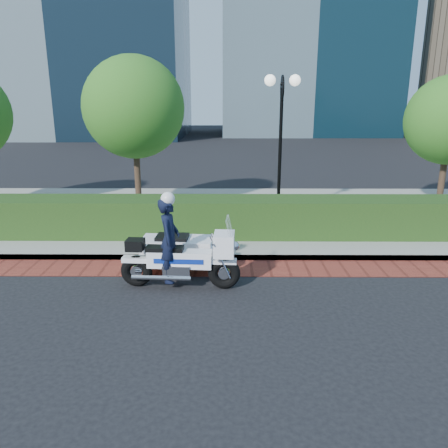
{
  "coord_description": "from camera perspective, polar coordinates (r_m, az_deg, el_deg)",
  "views": [
    {
      "loc": [
        -0.56,
        -7.71,
        3.66
      ],
      "look_at": [
        -0.62,
        1.65,
        1.0
      ],
      "focal_mm": 35.0,
      "sensor_mm": 36.0,
      "label": 1
    }
  ],
  "objects": [
    {
      "name": "ground",
      "position": [
        8.55,
        4.15,
        -9.53
      ],
      "size": [
        120.0,
        120.0,
        0.0
      ],
      "primitive_type": "plane",
      "color": "black",
      "rests_on": "ground"
    },
    {
      "name": "brick_strip",
      "position": [
        9.92,
        3.61,
        -5.78
      ],
      "size": [
        60.0,
        1.0,
        0.01
      ],
      "primitive_type": "cube",
      "color": "maroon",
      "rests_on": "ground"
    },
    {
      "name": "sidewalk",
      "position": [
        14.18,
        2.64,
        1.2
      ],
      "size": [
        60.0,
        8.0,
        0.15
      ],
      "primitive_type": "cube",
      "color": "gray",
      "rests_on": "ground"
    },
    {
      "name": "hedge_main",
      "position": [
        11.71,
        3.11,
        0.95
      ],
      "size": [
        18.0,
        1.2,
        1.0
      ],
      "primitive_type": "cube",
      "color": "black",
      "rests_on": "sidewalk"
    },
    {
      "name": "lamppost",
      "position": [
        13.02,
        7.45,
        12.65
      ],
      "size": [
        1.02,
        0.7,
        4.21
      ],
      "color": "black",
      "rests_on": "sidewalk"
    },
    {
      "name": "tree_b",
      "position": [
        14.51,
        -11.69,
        14.66
      ],
      "size": [
        3.2,
        3.2,
        4.89
      ],
      "color": "#332319",
      "rests_on": "sidewalk"
    },
    {
      "name": "police_motorcycle",
      "position": [
        9.09,
        -6.08,
        -3.39
      ],
      "size": [
        2.44,
        1.76,
        1.97
      ],
      "rotation": [
        0.0,
        0.0,
        -0.06
      ],
      "color": "black",
      "rests_on": "ground"
    }
  ]
}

